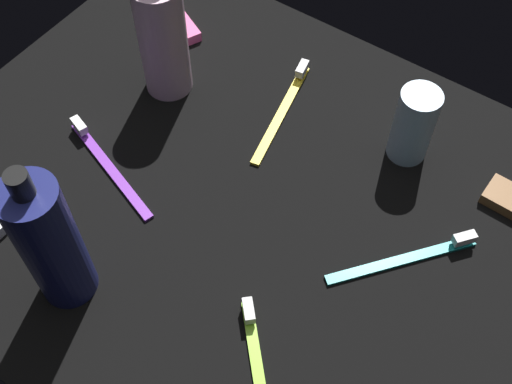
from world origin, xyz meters
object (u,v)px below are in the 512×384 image
Objects in this scene: toothbrush_lime at (258,372)px; snack_bar_pink at (173,20)px; lotion_bottle at (50,243)px; toothbrush_teal at (411,256)px; bodywash_bottle at (163,37)px; deodorant_stick at (413,125)px; toothbrush_purple at (106,162)px; toothbrush_yellow at (285,106)px.

snack_bar_pink is (-39.82, 35.79, 0.14)cm from toothbrush_lime.
lotion_bottle is 24.55cm from toothbrush_lime.
toothbrush_teal reaches higher than snack_bar_pink.
lotion_bottle is 1.49× the size of toothbrush_lime.
lotion_bottle is at bearing -71.44° from bodywash_bottle.
bodywash_bottle is at bearing 172.19° from toothbrush_teal.
toothbrush_purple is at bearing -142.00° from deodorant_stick.
deodorant_stick is at bearing 14.23° from bodywash_bottle.
toothbrush_teal is 48.77cm from snack_bar_pink.
toothbrush_teal and toothbrush_purple have the same top height.
toothbrush_lime is (1.01, -34.15, -4.58)cm from deodorant_stick.
deodorant_stick is at bearing 38.00° from toothbrush_purple.
snack_bar_pink is at bearing 162.01° from toothbrush_teal.
deodorant_stick is at bearing 119.46° from toothbrush_teal.
toothbrush_lime is 32.52cm from toothbrush_purple.
snack_bar_pink is (-46.39, 15.06, 0.14)cm from toothbrush_teal.
toothbrush_purple is at bearing -122.84° from toothbrush_yellow.
toothbrush_purple is at bearing 118.35° from lotion_bottle.
toothbrush_teal is at bearing 39.50° from lotion_bottle.
lotion_bottle reaches higher than toothbrush_purple.
bodywash_bottle is 1.79× the size of deodorant_stick.
lotion_bottle reaches higher than toothbrush_yellow.
toothbrush_teal is 38.40cm from toothbrush_purple.
snack_bar_pink is at bearing 126.35° from bodywash_bottle.
toothbrush_yellow reaches higher than snack_bar_pink.
deodorant_stick is 0.59× the size of toothbrush_purple.
deodorant_stick reaches higher than toothbrush_yellow.
toothbrush_teal and toothbrush_lime have the same top height.
deodorant_stick is at bearing 59.95° from lotion_bottle.
snack_bar_pink is at bearing 110.45° from toothbrush_purple.
snack_bar_pink is at bearing 177.59° from deodorant_stick.
bodywash_bottle reaches higher than snack_bar_pink.
toothbrush_lime is at bearing -19.85° from toothbrush_purple.
toothbrush_teal is (7.58, -13.42, -4.58)cm from deodorant_stick.
toothbrush_purple is at bearing 160.15° from toothbrush_lime.
deodorant_stick is 0.58× the size of toothbrush_yellow.
toothbrush_purple is (-7.82, 14.50, -8.52)cm from lotion_bottle.
lotion_bottle is at bearing -98.65° from toothbrush_yellow.
deodorant_stick reaches higher than toothbrush_purple.
toothbrush_lime is at bearing -107.59° from toothbrush_teal.
toothbrush_lime is at bearing 8.63° from lotion_bottle.
bodywash_bottle is 17.92cm from toothbrush_yellow.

